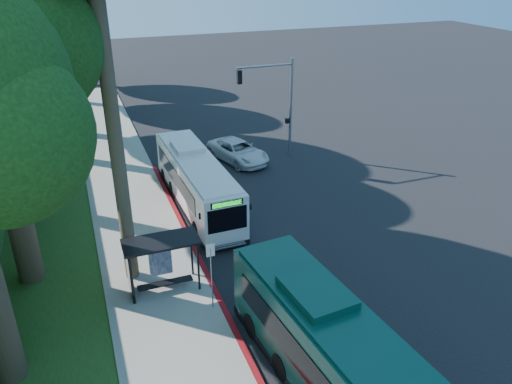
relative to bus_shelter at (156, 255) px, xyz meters
name	(u,v)px	position (x,y,z in m)	size (l,w,h in m)	color
ground	(284,230)	(7.26, 2.86, -1.81)	(140.00, 140.00, 0.00)	black
sidewalk	(147,255)	(-0.04, 2.86, -1.75)	(4.50, 70.00, 0.12)	gray
red_curb	(215,292)	(2.26, -1.14, -1.74)	(0.25, 30.00, 0.13)	maroon
grass_verge	(25,229)	(-5.74, 7.86, -1.78)	(8.00, 70.00, 0.06)	#234719
bus_shelter	(156,255)	(0.00, 0.00, 0.00)	(3.20, 1.51, 2.55)	black
stop_sign_pole	(211,268)	(1.86, -2.14, 0.28)	(0.35, 0.06, 3.17)	gray
traffic_signal_pole	(278,97)	(11.04, 12.86, 2.62)	(4.10, 0.30, 7.00)	gray
tree_2	(17,3)	(-4.64, 18.84, 8.67)	(8.82, 8.40, 15.12)	#382B1E
white_bus	(196,180)	(3.69, 7.40, -0.24)	(2.59, 10.84, 3.22)	silver
teal_bus	(346,368)	(4.41, -8.42, -0.08)	(3.68, 12.06, 3.54)	#0A3B31
pickup	(238,151)	(8.14, 13.04, -1.08)	(2.41, 5.22, 1.45)	silver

